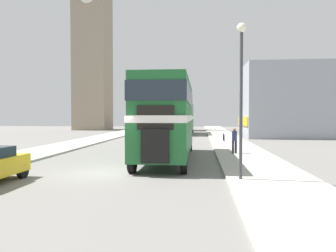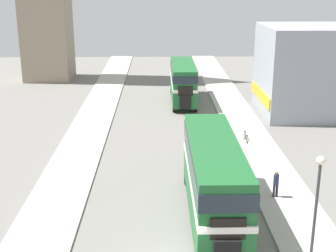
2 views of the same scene
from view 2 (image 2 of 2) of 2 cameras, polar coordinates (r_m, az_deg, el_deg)
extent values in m
cube|color=#1E602D|center=(25.50, 5.50, -8.47)|extent=(2.54, 10.79, 1.73)
cube|color=white|center=(25.07, 5.56, -6.37)|extent=(2.57, 10.84, 0.31)
cube|color=#1E602D|center=(24.65, 5.64, -4.04)|extent=(2.49, 10.57, 1.88)
cube|color=#232D38|center=(24.62, 5.64, -3.83)|extent=(2.57, 10.68, 0.85)
cube|color=black|center=(20.31, 7.32, -12.32)|extent=(1.53, 0.12, 1.00)
cylinder|color=black|center=(29.80, 2.30, -6.19)|extent=(0.28, 1.03, 1.03)
cylinder|color=black|center=(30.02, 6.64, -6.12)|extent=(0.28, 1.03, 1.03)
cube|color=#1E602D|center=(49.42, 1.82, 4.41)|extent=(2.39, 9.58, 1.58)
cube|color=white|center=(49.22, 1.83, 5.47)|extent=(2.42, 9.63, 0.29)
cube|color=#1E602D|center=(49.02, 1.84, 6.62)|extent=(2.34, 9.39, 1.72)
cube|color=#232D38|center=(49.00, 1.84, 6.72)|extent=(2.42, 9.48, 0.78)
cube|color=black|center=(44.70, 2.14, 2.89)|extent=(1.08, 0.20, 1.26)
cube|color=black|center=(44.58, 2.15, 4.27)|extent=(1.44, 0.12, 0.92)
cylinder|color=black|center=(45.72, 0.74, 2.35)|extent=(0.28, 1.03, 1.03)
cylinder|color=black|center=(45.84, 3.38, 2.36)|extent=(0.28, 1.03, 1.03)
cylinder|color=black|center=(53.32, 0.46, 4.56)|extent=(0.28, 1.03, 1.03)
cylinder|color=black|center=(53.42, 2.73, 4.56)|extent=(0.28, 1.03, 1.03)
cylinder|color=#282833|center=(28.63, 12.78, -7.67)|extent=(0.15, 0.15, 0.78)
cylinder|color=#282833|center=(28.68, 13.13, -7.66)|extent=(0.15, 0.15, 0.78)
cylinder|color=navy|center=(28.37, 13.06, -6.38)|extent=(0.33, 0.33, 0.62)
sphere|color=#9E7051|center=(28.20, 13.11, -5.61)|extent=(0.21, 0.21, 0.21)
torus|color=black|center=(37.19, 9.63, -1.58)|extent=(0.05, 0.71, 0.71)
torus|color=black|center=(38.16, 9.34, -1.06)|extent=(0.05, 0.71, 0.71)
cylinder|color=#234C93|center=(37.63, 9.49, -1.10)|extent=(0.04, 1.06, 0.34)
cylinder|color=#234C93|center=(37.96, 9.40, -0.83)|extent=(0.04, 0.04, 0.43)
cylinder|color=#38383D|center=(20.22, 17.34, -11.77)|extent=(0.12, 0.12, 5.50)
sphere|color=#EFEACC|center=(19.00, 18.14, -4.02)|extent=(0.36, 0.36, 0.36)
cube|color=gold|center=(45.84, 11.18, 3.76)|extent=(0.12, 8.04, 1.00)
camera|label=1|loc=(11.77, 33.32, -44.44)|focal=35.00mm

